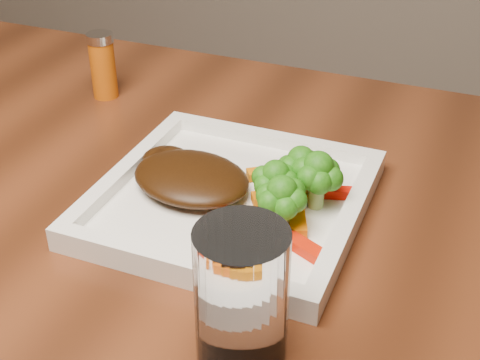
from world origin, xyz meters
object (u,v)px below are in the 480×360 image
at_px(steak, 191,178).
at_px(spice_shaker, 103,66).
at_px(plate, 231,203).
at_px(drinking_glass, 241,297).

xyz_separation_m(steak, spice_shaker, (-0.22, 0.19, 0.02)).
relative_size(plate, spice_shaker, 2.93).
bearing_deg(plate, drinking_glass, -64.94).
xyz_separation_m(spice_shaker, drinking_glass, (0.36, -0.37, 0.01)).
relative_size(spice_shaker, drinking_glass, 0.77).
height_order(plate, drinking_glass, drinking_glass).
xyz_separation_m(steak, drinking_glass, (0.13, -0.19, 0.03)).
height_order(plate, spice_shaker, spice_shaker).
xyz_separation_m(plate, steak, (-0.05, -0.00, 0.02)).
bearing_deg(spice_shaker, plate, -34.76).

